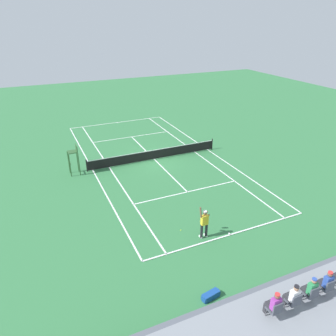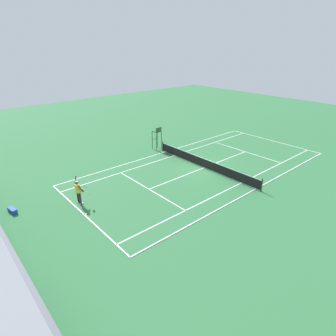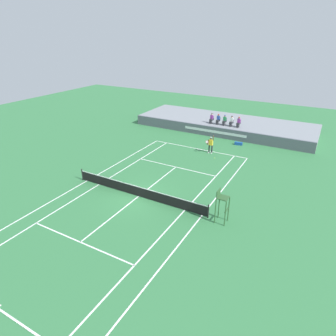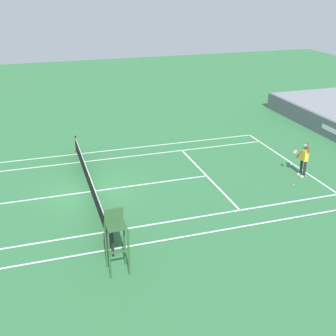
{
  "view_description": "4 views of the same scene",
  "coord_description": "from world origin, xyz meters",
  "px_view_note": "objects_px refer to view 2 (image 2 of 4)",
  "views": [
    {
      "loc": [
        9.58,
        24.28,
        11.63
      ],
      "look_at": [
        0.47,
        4.01,
        1.0
      ],
      "focal_mm": 34.27,
      "sensor_mm": 36.0,
      "label": 1
    },
    {
      "loc": [
        -15.91,
        18.24,
        10.61
      ],
      "look_at": [
        0.47,
        4.01,
        1.0
      ],
      "focal_mm": 30.4,
      "sensor_mm": 36.0,
      "label": 2
    },
    {
      "loc": [
        11.91,
        -16.47,
        11.98
      ],
      "look_at": [
        0.47,
        4.01,
        1.0
      ],
      "focal_mm": 31.31,
      "sensor_mm": 36.0,
      "label": 3
    },
    {
      "loc": [
        20.34,
        -2.33,
        10.0
      ],
      "look_at": [
        0.47,
        4.01,
        1.0
      ],
      "focal_mm": 46.87,
      "sensor_mm": 36.0,
      "label": 4
    }
  ],
  "objects_px": {
    "tennis_ball": "(88,193)",
    "tennis_player": "(78,191)",
    "umpire_chair": "(157,135)",
    "equipment_bag": "(12,210)"
  },
  "relations": [
    {
      "from": "tennis_player",
      "to": "equipment_bag",
      "type": "relative_size",
      "value": 2.22
    },
    {
      "from": "tennis_ball",
      "to": "tennis_player",
      "type": "bearing_deg",
      "value": 129.82
    },
    {
      "from": "umpire_chair",
      "to": "equipment_bag",
      "type": "xyz_separation_m",
      "value": [
        -3.38,
        15.42,
        -1.4
      ]
    },
    {
      "from": "tennis_ball",
      "to": "umpire_chair",
      "type": "relative_size",
      "value": 0.03
    },
    {
      "from": "tennis_ball",
      "to": "umpire_chair",
      "type": "height_order",
      "value": "umpire_chair"
    },
    {
      "from": "tennis_player",
      "to": "tennis_ball",
      "type": "height_order",
      "value": "tennis_player"
    },
    {
      "from": "tennis_player",
      "to": "umpire_chair",
      "type": "bearing_deg",
      "value": -65.13
    },
    {
      "from": "tennis_ball",
      "to": "equipment_bag",
      "type": "distance_m",
      "value": 5.19
    },
    {
      "from": "tennis_player",
      "to": "umpire_chair",
      "type": "relative_size",
      "value": 0.85
    },
    {
      "from": "tennis_player",
      "to": "tennis_ball",
      "type": "bearing_deg",
      "value": -50.18
    }
  ]
}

